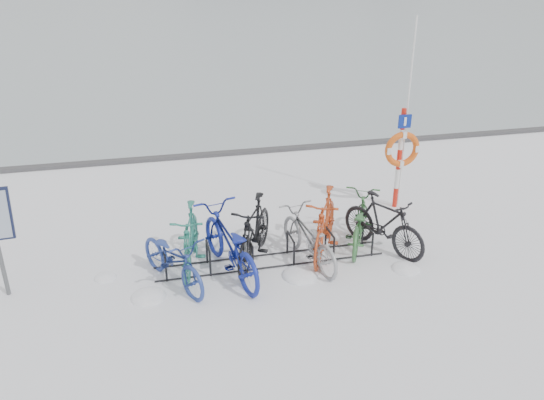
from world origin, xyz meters
The scene contains 13 objects.
ground centered at (0.00, 0.00, 0.00)m, with size 900.00×900.00×0.00m, color white.
quay_edge centered at (0.00, 5.90, 0.05)m, with size 400.00×0.25×0.10m, color #3F3F42.
bike_rack centered at (0.00, 0.00, 0.18)m, with size 4.00×0.48×0.46m.
lifebuoy_station centered at (3.14, 1.59, 1.31)m, with size 0.75×0.22×3.90m.
bike_0 centered at (-1.68, -0.28, 0.47)m, with size 0.62×1.79×0.94m, color navy.
bike_1 centered at (-1.35, 0.19, 0.55)m, with size 0.52×1.84×1.10m, color #257464.
bike_2 centered at (-0.75, -0.17, 0.57)m, with size 0.75×2.17×1.14m, color navy.
bike_3 centered at (-0.25, 0.15, 0.58)m, with size 0.54×1.93×1.16m, color black.
bike_4 centered at (0.64, -0.12, 0.48)m, with size 0.64×1.82×0.96m, color gray.
bike_5 centered at (1.03, 0.14, 0.59)m, with size 0.55×1.95×1.17m, color #B33D19.
bike_6 centered at (1.74, 0.29, 0.48)m, with size 0.64×1.82×0.96m, color #346A38.
bike_7 centered at (2.08, -0.01, 0.54)m, with size 0.50×1.78×1.07m, color black.
snow_drifts centered at (0.24, -0.19, 0.00)m, with size 5.83×1.94×0.21m.
Camera 1 is at (-1.87, -7.83, 4.70)m, focal length 35.00 mm.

